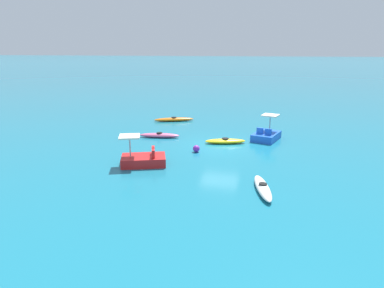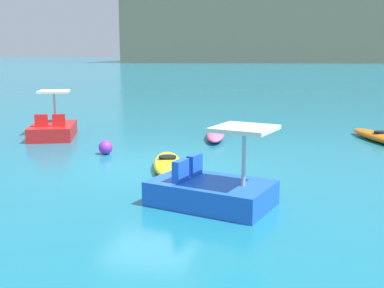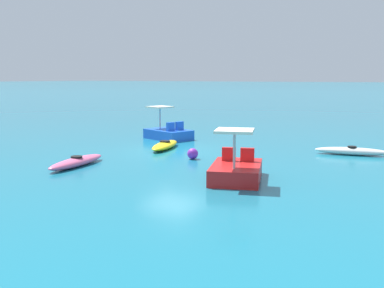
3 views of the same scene
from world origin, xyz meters
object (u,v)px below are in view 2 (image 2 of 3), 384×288
Objects in this scene: pedal_boat_blue at (212,189)px; pedal_boat_red at (53,129)px; kayak_yellow at (168,164)px; kayak_pink at (215,134)px; buoy_purple at (106,147)px; kayak_orange at (380,137)px.

pedal_boat_blue and pedal_boat_red have the same top height.
pedal_boat_red is at bearing 144.96° from kayak_yellow.
buoy_purple reaches higher than kayak_pink.
buoy_purple is at bearing 134.41° from pedal_boat_blue.
kayak_yellow is 2.80m from buoy_purple.
kayak_orange is at bearing 60.95° from pedal_boat_blue.
kayak_orange is 9.49m from buoy_purple.
pedal_boat_blue is at bearing -57.82° from kayak_yellow.
buoy_purple is (-8.60, -4.02, 0.05)m from kayak_orange.
kayak_orange is at bearing 25.06° from buoy_purple.
pedal_boat_blue reaches higher than kayak_pink.
pedal_boat_blue is at bearing -80.85° from kayak_pink.
buoy_purple is (-4.06, 4.15, -0.12)m from pedal_boat_blue.
pedal_boat_blue is 6.32× the size of buoy_purple.
kayak_yellow is 1.04× the size of pedal_boat_blue.
kayak_yellow is at bearing 122.18° from pedal_boat_blue.
pedal_boat_red is (-5.87, -1.08, 0.17)m from kayak_pink.
kayak_orange is at bearing 8.33° from pedal_boat_red.
pedal_boat_blue is 0.98× the size of pedal_boat_red.
kayak_pink is at bearing -173.81° from kayak_orange.
kayak_pink is 5.78m from kayak_orange.
kayak_pink is 1.07× the size of pedal_boat_red.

